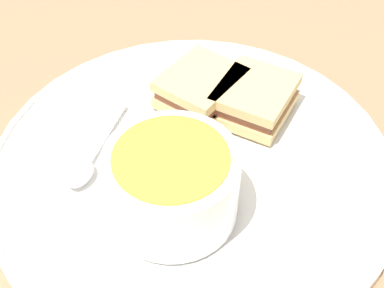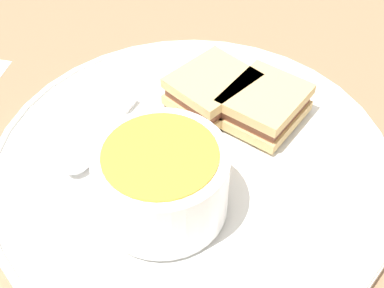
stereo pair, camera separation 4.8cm
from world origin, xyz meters
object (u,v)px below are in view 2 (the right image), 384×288
Objects in this scene: soup_bowl at (162,181)px; sandwich_half_near at (264,105)px; spoon at (85,155)px; sandwich_half_far at (212,89)px.

sandwich_half_near is (-0.09, 0.11, -0.02)m from soup_bowl.
soup_bowl is 1.06× the size of spoon.
spoon is at bearing -82.57° from sandwich_half_near.
soup_bowl reaches higher than spoon.
soup_bowl is at bearing 79.64° from spoon.
soup_bowl is 0.10m from spoon.
spoon is 1.00× the size of sandwich_half_far.
soup_bowl is 1.06× the size of sandwich_half_near.
sandwich_half_near is at bearing 54.37° from sandwich_half_far.
spoon is 1.00× the size of sandwich_half_near.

